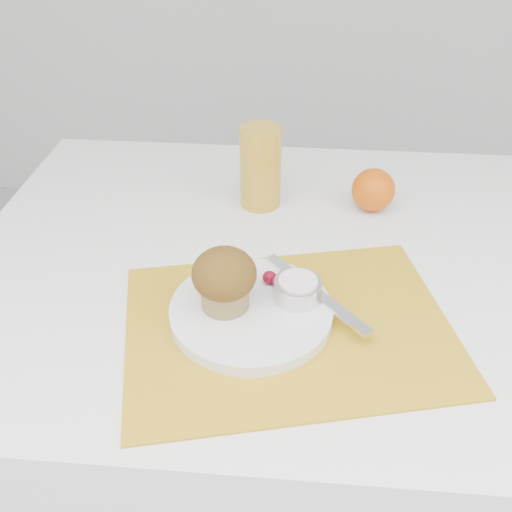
# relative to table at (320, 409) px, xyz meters

# --- Properties ---
(table) EXTENTS (1.20, 0.80, 0.75)m
(table) POSITION_rel_table_xyz_m (0.00, 0.00, 0.00)
(table) COLOR white
(table) RESTS_ON ground
(placemat) EXTENTS (0.50, 0.42, 0.00)m
(placemat) POSITION_rel_table_xyz_m (-0.07, -0.17, 0.38)
(placemat) COLOR gold
(placemat) RESTS_ON table
(plate) EXTENTS (0.28, 0.28, 0.02)m
(plate) POSITION_rel_table_xyz_m (-0.12, -0.15, 0.39)
(plate) COLOR white
(plate) RESTS_ON placemat
(ramekin) EXTENTS (0.08, 0.08, 0.03)m
(ramekin) POSITION_rel_table_xyz_m (-0.06, -0.13, 0.41)
(ramekin) COLOR silver
(ramekin) RESTS_ON plate
(cream) EXTENTS (0.07, 0.07, 0.01)m
(cream) POSITION_rel_table_xyz_m (-0.06, -0.13, 0.43)
(cream) COLOR white
(cream) RESTS_ON ramekin
(raspberry_near) EXTENTS (0.02, 0.02, 0.02)m
(raspberry_near) POSITION_rel_table_xyz_m (-0.10, -0.10, 0.41)
(raspberry_near) COLOR #4E0210
(raspberry_near) RESTS_ON plate
(raspberry_far) EXTENTS (0.02, 0.02, 0.02)m
(raspberry_far) POSITION_rel_table_xyz_m (-0.09, -0.11, 0.41)
(raspberry_far) COLOR #5D0215
(raspberry_far) RESTS_ON plate
(butter_knife) EXTENTS (0.15, 0.17, 0.01)m
(butter_knife) POSITION_rel_table_xyz_m (-0.03, -0.12, 0.40)
(butter_knife) COLOR silver
(butter_knife) RESTS_ON plate
(orange) EXTENTS (0.08, 0.08, 0.08)m
(orange) POSITION_rel_table_xyz_m (0.07, 0.16, 0.41)
(orange) COLOR #DB5907
(orange) RESTS_ON table
(juice_glass) EXTENTS (0.08, 0.08, 0.15)m
(juice_glass) POSITION_rel_table_xyz_m (-0.13, 0.16, 0.45)
(juice_glass) COLOR gold
(juice_glass) RESTS_ON table
(muffin) EXTENTS (0.09, 0.09, 0.09)m
(muffin) POSITION_rel_table_xyz_m (-0.16, -0.15, 0.44)
(muffin) COLOR olive
(muffin) RESTS_ON plate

